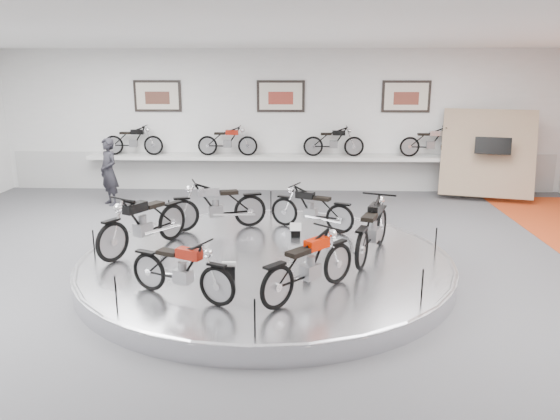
{
  "coord_description": "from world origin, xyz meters",
  "views": [
    {
      "loc": [
        0.6,
        -8.66,
        3.47
      ],
      "look_at": [
        0.23,
        0.6,
        1.05
      ],
      "focal_mm": 35.0,
      "sensor_mm": 36.0,
      "label": 1
    }
  ],
  "objects_px": {
    "bike_e": "(309,264)",
    "bike_c": "(143,222)",
    "bike_b": "(217,205)",
    "bike_f": "(372,228)",
    "shelf": "(280,158)",
    "display_platform": "(266,264)",
    "bike_d": "(182,269)",
    "visitor": "(109,172)",
    "bike_a": "(312,208)"
  },
  "relations": [
    {
      "from": "bike_e",
      "to": "bike_c",
      "type": "bearing_deg",
      "value": 99.29
    },
    {
      "from": "bike_b",
      "to": "bike_c",
      "type": "height_order",
      "value": "bike_c"
    },
    {
      "from": "bike_e",
      "to": "bike_f",
      "type": "bearing_deg",
      "value": 9.92
    },
    {
      "from": "shelf",
      "to": "bike_b",
      "type": "relative_size",
      "value": 6.38
    },
    {
      "from": "display_platform",
      "to": "bike_d",
      "type": "distance_m",
      "value": 2.19
    },
    {
      "from": "shelf",
      "to": "bike_e",
      "type": "bearing_deg",
      "value": -84.86
    },
    {
      "from": "bike_f",
      "to": "visitor",
      "type": "xyz_separation_m",
      "value": [
        -6.2,
        4.66,
        0.06
      ]
    },
    {
      "from": "bike_a",
      "to": "bike_e",
      "type": "xyz_separation_m",
      "value": [
        -0.09,
        -3.31,
        0.03
      ]
    },
    {
      "from": "shelf",
      "to": "bike_a",
      "type": "distance_m",
      "value": 4.83
    },
    {
      "from": "bike_f",
      "to": "display_platform",
      "type": "bearing_deg",
      "value": 112.8
    },
    {
      "from": "bike_b",
      "to": "bike_c",
      "type": "bearing_deg",
      "value": 32.82
    },
    {
      "from": "display_platform",
      "to": "visitor",
      "type": "bearing_deg",
      "value": 132.73
    },
    {
      "from": "bike_c",
      "to": "display_platform",
      "type": "bearing_deg",
      "value": 113.94
    },
    {
      "from": "bike_a",
      "to": "bike_b",
      "type": "distance_m",
      "value": 1.91
    },
    {
      "from": "visitor",
      "to": "display_platform",
      "type": "bearing_deg",
      "value": -3.19
    },
    {
      "from": "bike_b",
      "to": "bike_d",
      "type": "bearing_deg",
      "value": 72.16
    },
    {
      "from": "bike_d",
      "to": "visitor",
      "type": "bearing_deg",
      "value": 141.66
    },
    {
      "from": "bike_b",
      "to": "visitor",
      "type": "height_order",
      "value": "visitor"
    },
    {
      "from": "bike_d",
      "to": "bike_e",
      "type": "distance_m",
      "value": 1.8
    },
    {
      "from": "bike_e",
      "to": "bike_f",
      "type": "relative_size",
      "value": 0.93
    },
    {
      "from": "visitor",
      "to": "bike_d",
      "type": "bearing_deg",
      "value": -19.18
    },
    {
      "from": "bike_a",
      "to": "bike_b",
      "type": "bearing_deg",
      "value": 26.48
    },
    {
      "from": "shelf",
      "to": "bike_f",
      "type": "height_order",
      "value": "bike_f"
    },
    {
      "from": "shelf",
      "to": "bike_d",
      "type": "xyz_separation_m",
      "value": [
        -1.07,
        -8.22,
        -0.26
      ]
    },
    {
      "from": "bike_e",
      "to": "display_platform",
      "type": "bearing_deg",
      "value": 65.91
    },
    {
      "from": "bike_c",
      "to": "visitor",
      "type": "xyz_separation_m",
      "value": [
        -2.18,
        4.5,
        0.04
      ]
    },
    {
      "from": "bike_a",
      "to": "bike_d",
      "type": "bearing_deg",
      "value": 86.45
    },
    {
      "from": "shelf",
      "to": "bike_d",
      "type": "bearing_deg",
      "value": -97.41
    },
    {
      "from": "display_platform",
      "to": "visitor",
      "type": "relative_size",
      "value": 3.67
    },
    {
      "from": "bike_b",
      "to": "visitor",
      "type": "bearing_deg",
      "value": -62.05
    },
    {
      "from": "bike_b",
      "to": "bike_e",
      "type": "xyz_separation_m",
      "value": [
        1.82,
        -3.26,
        -0.03
      ]
    },
    {
      "from": "bike_b",
      "to": "visitor",
      "type": "distance_m",
      "value": 4.54
    },
    {
      "from": "bike_e",
      "to": "bike_f",
      "type": "xyz_separation_m",
      "value": [
        1.1,
        1.73,
        0.04
      ]
    },
    {
      "from": "display_platform",
      "to": "bike_a",
      "type": "xyz_separation_m",
      "value": [
        0.81,
        1.65,
        0.6
      ]
    },
    {
      "from": "bike_c",
      "to": "bike_f",
      "type": "distance_m",
      "value": 4.02
    },
    {
      "from": "shelf",
      "to": "visitor",
      "type": "height_order",
      "value": "visitor"
    },
    {
      "from": "bike_c",
      "to": "visitor",
      "type": "distance_m",
      "value": 5.0
    },
    {
      "from": "bike_c",
      "to": "bike_d",
      "type": "bearing_deg",
      "value": 58.7
    },
    {
      "from": "bike_d",
      "to": "bike_f",
      "type": "height_order",
      "value": "bike_f"
    },
    {
      "from": "shelf",
      "to": "bike_b",
      "type": "bearing_deg",
      "value": -102.85
    },
    {
      "from": "display_platform",
      "to": "bike_f",
      "type": "relative_size",
      "value": 3.65
    },
    {
      "from": "bike_b",
      "to": "bike_e",
      "type": "height_order",
      "value": "bike_b"
    },
    {
      "from": "bike_a",
      "to": "bike_f",
      "type": "bearing_deg",
      "value": 147.71
    },
    {
      "from": "shelf",
      "to": "bike_d",
      "type": "height_order",
      "value": "bike_d"
    },
    {
      "from": "display_platform",
      "to": "shelf",
      "type": "height_order",
      "value": "shelf"
    },
    {
      "from": "bike_c",
      "to": "bike_f",
      "type": "height_order",
      "value": "bike_c"
    },
    {
      "from": "bike_e",
      "to": "visitor",
      "type": "height_order",
      "value": "visitor"
    },
    {
      "from": "bike_a",
      "to": "bike_c",
      "type": "bearing_deg",
      "value": 50.08
    },
    {
      "from": "display_platform",
      "to": "bike_e",
      "type": "bearing_deg",
      "value": -66.43
    },
    {
      "from": "bike_f",
      "to": "visitor",
      "type": "height_order",
      "value": "visitor"
    }
  ]
}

